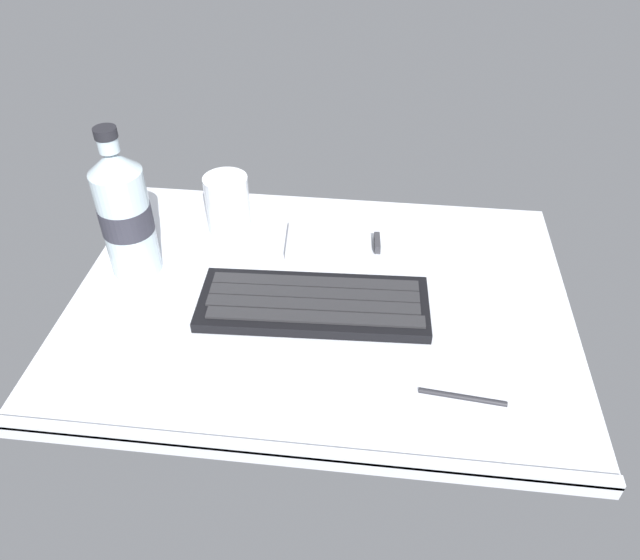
% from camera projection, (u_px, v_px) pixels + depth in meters
% --- Properties ---
extents(ground_plane, '(0.64, 0.48, 0.03)m').
position_uv_depth(ground_plane, '(320.00, 305.00, 0.80)').
color(ground_plane, silver).
extents(keyboard, '(0.29, 0.12, 0.02)m').
position_uv_depth(keyboard, '(314.00, 303.00, 0.77)').
color(keyboard, black).
rests_on(keyboard, ground_plane).
extents(handheld_device, '(0.13, 0.08, 0.02)m').
position_uv_depth(handheld_device, '(334.00, 241.00, 0.87)').
color(handheld_device, '#B7BABF').
rests_on(handheld_device, ground_plane).
extents(juice_cup, '(0.06, 0.06, 0.09)m').
position_uv_depth(juice_cup, '(228.00, 205.00, 0.89)').
color(juice_cup, silver).
rests_on(juice_cup, ground_plane).
extents(water_bottle, '(0.07, 0.07, 0.21)m').
position_uv_depth(water_bottle, '(125.00, 213.00, 0.78)').
color(water_bottle, silver).
rests_on(water_bottle, ground_plane).
extents(stylus_pen, '(0.10, 0.02, 0.01)m').
position_uv_depth(stylus_pen, '(463.00, 395.00, 0.66)').
color(stylus_pen, '#26262B').
rests_on(stylus_pen, ground_plane).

